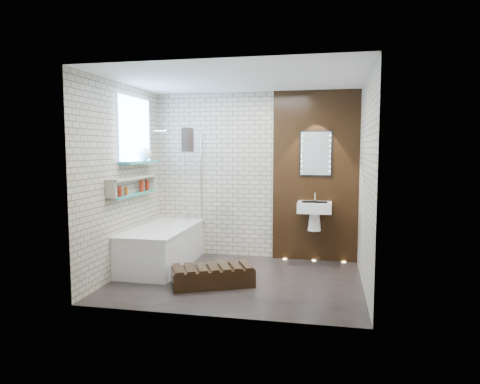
% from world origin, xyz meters
% --- Properties ---
extents(ground, '(3.20, 3.20, 0.00)m').
position_xyz_m(ground, '(0.00, 0.00, 0.00)').
color(ground, black).
rests_on(ground, ground).
extents(room_shell, '(3.24, 3.20, 2.60)m').
position_xyz_m(room_shell, '(0.00, 0.00, 1.30)').
color(room_shell, '#AFA58B').
rests_on(room_shell, ground).
extents(walnut_panel, '(1.30, 0.06, 2.60)m').
position_xyz_m(walnut_panel, '(0.95, 1.27, 1.30)').
color(walnut_panel, black).
rests_on(walnut_panel, ground).
extents(clerestory_window, '(0.18, 1.00, 0.94)m').
position_xyz_m(clerestory_window, '(-1.57, 0.35, 1.90)').
color(clerestory_window, '#7FADE0').
rests_on(clerestory_window, room_shell).
extents(display_niche, '(0.14, 1.30, 0.26)m').
position_xyz_m(display_niche, '(-1.53, 0.15, 1.20)').
color(display_niche, teal).
rests_on(display_niche, room_shell).
extents(bathtub, '(0.79, 1.74, 0.70)m').
position_xyz_m(bathtub, '(-1.22, 0.45, 0.29)').
color(bathtub, white).
rests_on(bathtub, ground).
extents(bath_screen, '(0.01, 0.78, 1.40)m').
position_xyz_m(bath_screen, '(-0.87, 0.89, 1.28)').
color(bath_screen, white).
rests_on(bath_screen, bathtub).
extents(towel, '(0.10, 0.26, 0.34)m').
position_xyz_m(towel, '(-0.87, 0.60, 1.85)').
color(towel, black).
rests_on(towel, bath_screen).
extents(shower_head, '(0.18, 0.18, 0.02)m').
position_xyz_m(shower_head, '(-1.30, 0.95, 2.00)').
color(shower_head, silver).
rests_on(shower_head, room_shell).
extents(washbasin, '(0.50, 0.36, 0.58)m').
position_xyz_m(washbasin, '(0.95, 1.07, 0.79)').
color(washbasin, white).
rests_on(washbasin, walnut_panel).
extents(led_mirror, '(0.50, 0.02, 0.70)m').
position_xyz_m(led_mirror, '(0.95, 1.23, 1.65)').
color(led_mirror, black).
rests_on(led_mirror, walnut_panel).
extents(walnut_step, '(1.11, 0.84, 0.23)m').
position_xyz_m(walnut_step, '(-0.26, -0.30, 0.11)').
color(walnut_step, black).
rests_on(walnut_step, ground).
extents(niche_bottles, '(0.07, 0.94, 0.17)m').
position_xyz_m(niche_bottles, '(-1.53, 0.27, 1.17)').
color(niche_bottles, maroon).
rests_on(niche_bottles, display_niche).
extents(sill_vases, '(0.19, 0.19, 0.19)m').
position_xyz_m(sill_vases, '(-1.50, 0.51, 1.64)').
color(sill_vases, white).
rests_on(sill_vases, clerestory_window).
extents(floor_uplights, '(0.96, 0.06, 0.01)m').
position_xyz_m(floor_uplights, '(0.95, 1.20, 0.01)').
color(floor_uplights, '#FFD899').
rests_on(floor_uplights, ground).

